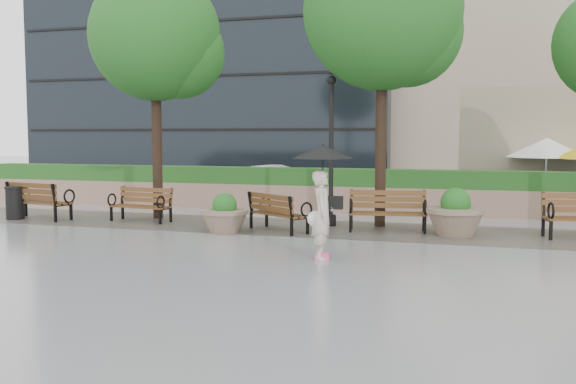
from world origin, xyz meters
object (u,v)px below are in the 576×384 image
(car_right, at_px, (277,182))
(bench_2, at_px, (278,220))
(bench_1, at_px, (141,212))
(planter_left, at_px, (225,217))
(bench_0, at_px, (40,208))
(pedestrian, at_px, (322,190))
(car_left, at_px, (94,180))
(bench_3, at_px, (387,220))
(trash_bin, at_px, (15,204))
(planter_right, at_px, (455,217))
(lamppost, at_px, (331,161))

(car_right, bearing_deg, bench_2, -152.87)
(bench_1, relative_size, planter_left, 1.55)
(bench_0, xyz_separation_m, pedestrian, (9.16, -3.32, 1.02))
(bench_0, relative_size, car_left, 0.50)
(car_left, height_order, car_right, car_right)
(bench_2, relative_size, bench_3, 0.93)
(bench_3, height_order, pedestrian, pedestrian)
(bench_3, relative_size, trash_bin, 2.21)
(car_left, bearing_deg, bench_0, -163.38)
(planter_left, xyz_separation_m, car_left, (-9.17, 8.10, 0.22))
(bench_3, distance_m, planter_right, 1.65)
(bench_1, distance_m, bench_2, 4.25)
(bench_3, xyz_separation_m, trash_bin, (-10.52, -0.74, 0.15))
(car_left, bearing_deg, bench_2, -132.44)
(bench_1, relative_size, planter_right, 1.32)
(pedestrian, bearing_deg, car_right, 10.87)
(bench_1, bearing_deg, bench_2, -0.25)
(planter_right, bearing_deg, car_right, 132.39)
(bench_2, height_order, car_right, car_right)
(planter_right, height_order, pedestrian, pedestrian)
(lamppost, bearing_deg, bench_2, -127.73)
(bench_1, relative_size, trash_bin, 2.03)
(car_left, bearing_deg, lamppost, -124.99)
(bench_3, distance_m, pedestrian, 4.03)
(bench_1, distance_m, pedestrian, 7.23)
(planter_left, distance_m, car_left, 12.24)
(planter_left, xyz_separation_m, lamppost, (2.23, 1.92, 1.35))
(bench_1, bearing_deg, car_right, 86.84)
(planter_right, relative_size, pedestrian, 0.63)
(planter_right, relative_size, trash_bin, 1.54)
(bench_3, height_order, trash_bin, bench_3)
(trash_bin, xyz_separation_m, car_right, (5.16, 8.25, 0.18))
(bench_0, distance_m, car_right, 9.21)
(planter_right, relative_size, car_right, 0.36)
(bench_2, xyz_separation_m, planter_left, (-1.20, -0.59, 0.10))
(pedestrian, bearing_deg, bench_3, -21.82)
(car_right, xyz_separation_m, pedestrian, (4.65, -11.35, 0.71))
(trash_bin, height_order, pedestrian, pedestrian)
(bench_0, bearing_deg, lamppost, -160.53)
(planter_left, bearing_deg, car_right, 99.93)
(bench_2, distance_m, planter_left, 1.34)
(bench_3, relative_size, lamppost, 0.50)
(bench_1, height_order, planter_right, planter_right)
(planter_left, bearing_deg, pedestrian, -39.07)
(planter_right, bearing_deg, lamppost, 166.64)
(planter_right, bearing_deg, trash_bin, -177.24)
(lamppost, xyz_separation_m, pedestrian, (0.89, -4.45, -0.39))
(bench_1, distance_m, planter_right, 8.47)
(bench_2, bearing_deg, car_right, -36.95)
(car_right, bearing_deg, planter_left, -161.35)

